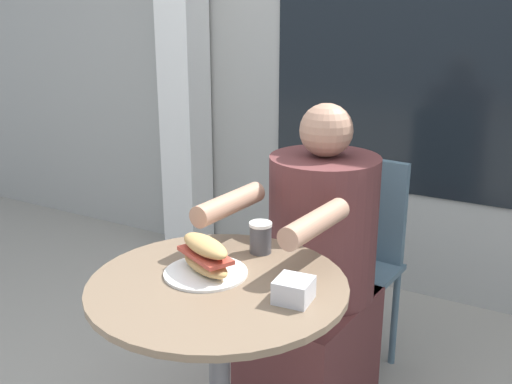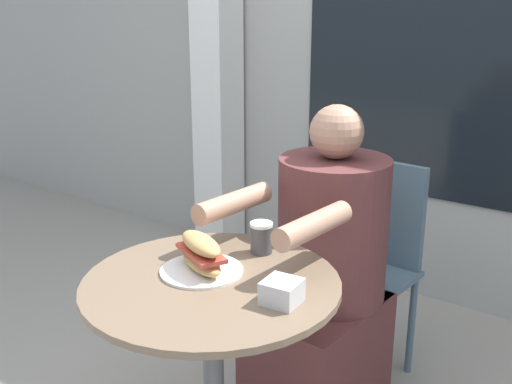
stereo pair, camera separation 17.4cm
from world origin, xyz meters
TOP-DOWN VIEW (x-y plane):
  - storefront_wall at (0.00, 1.70)m, footprint 8.00×0.09m
  - lattice_pillar at (-1.23, 1.53)m, footprint 0.22×0.22m
  - cafe_table at (0.00, 0.00)m, footprint 0.71×0.71m
  - diner_chair at (0.05, 0.91)m, footprint 0.41×0.41m
  - seated_diner at (0.05, 0.56)m, footprint 0.42×0.70m
  - sandwich_on_plate at (-0.06, 0.03)m, footprint 0.24×0.24m
  - drink_cup at (-0.00, 0.24)m, footprint 0.07×0.07m
  - napkin_box at (0.23, 0.01)m, footprint 0.10×0.10m

SIDE VIEW (x-z plane):
  - seated_diner at x=0.05m, z-range -0.08..1.06m
  - diner_chair at x=0.05m, z-range 0.09..0.96m
  - cafe_table at x=0.00m, z-range 0.17..0.90m
  - napkin_box at x=0.23m, z-range 0.73..0.79m
  - sandwich_on_plate at x=-0.06m, z-range 0.72..0.83m
  - drink_cup at x=0.00m, z-range 0.73..0.83m
  - lattice_pillar at x=-1.23m, z-range 0.00..2.40m
  - storefront_wall at x=0.00m, z-range 0.00..2.80m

